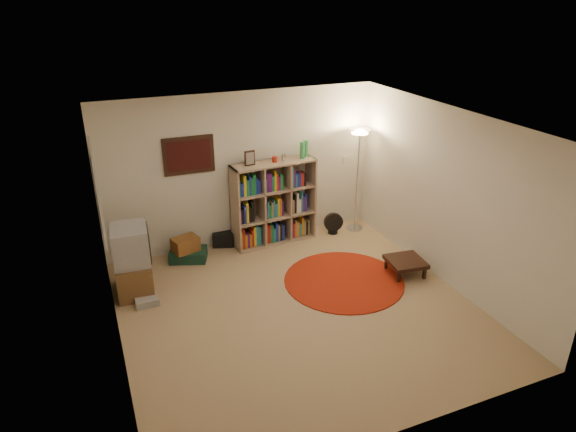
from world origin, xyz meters
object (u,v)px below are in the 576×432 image
at_px(bookshelf, 273,204).
at_px(floor_fan, 333,223).
at_px(side_table, 406,262).
at_px(floor_lamp, 359,147).
at_px(suitcase, 188,255).
at_px(tv_stand, 133,261).

distance_m(bookshelf, floor_fan, 1.18).
xyz_separation_m(floor_fan, side_table, (0.35, -1.66, 0.01)).
bearing_deg(bookshelf, floor_lamp, -8.66).
bearing_deg(floor_lamp, side_table, -92.82).
relative_size(floor_fan, suitcase, 0.58).
bearing_deg(tv_stand, bookshelf, 22.34).
bearing_deg(side_table, tv_stand, 164.50).
distance_m(bookshelf, floor_lamp, 1.72).
bearing_deg(bookshelf, side_table, -55.87).
distance_m(bookshelf, tv_stand, 2.46).
xyz_separation_m(floor_lamp, floor_fan, (-0.43, -0.02, -1.30)).
relative_size(floor_fan, tv_stand, 0.38).
xyz_separation_m(tv_stand, suitcase, (0.87, 0.62, -0.39)).
xyz_separation_m(floor_lamp, tv_stand, (-3.85, -0.63, -1.02)).
xyz_separation_m(tv_stand, side_table, (3.77, -1.04, -0.28)).
distance_m(tv_stand, side_table, 3.92).
distance_m(floor_lamp, side_table, 2.12).
relative_size(floor_fan, side_table, 0.67).
xyz_separation_m(bookshelf, suitcase, (-1.47, -0.11, -0.58)).
bearing_deg(tv_stand, floor_lamp, 14.12).
xyz_separation_m(floor_lamp, suitcase, (-2.97, -0.00, -1.40)).
height_order(floor_fan, suitcase, floor_fan).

